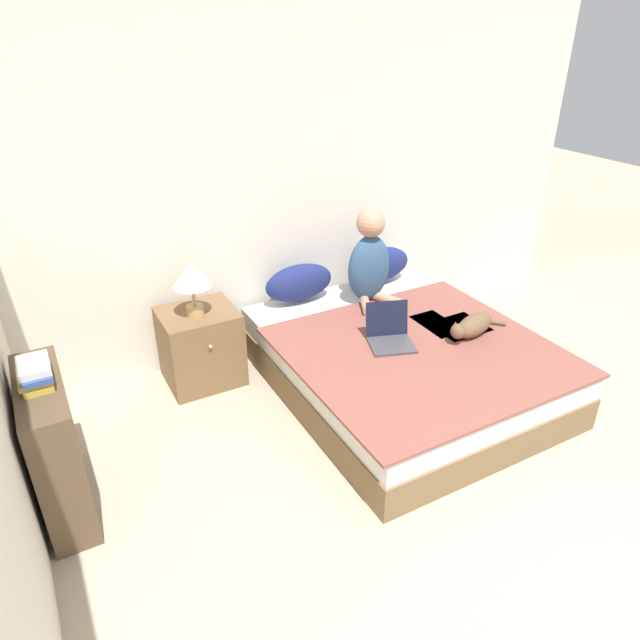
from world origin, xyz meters
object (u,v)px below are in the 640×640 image
object	(u,v)px
person_sitting	(370,261)
table_lamp	(191,278)
pillow_near	(299,283)
laptop_open	(390,335)
book_stack_top	(35,374)
cat_tabby	(473,326)
bookshelf	(55,448)
bed	(402,363)
pillow_far	(379,265)
nightstand	(201,347)

from	to	relation	value
person_sitting	table_lamp	size ratio (longest dim) A/B	1.92
pillow_near	table_lamp	world-z (taller)	table_lamp
laptop_open	book_stack_top	distance (m)	2.17
person_sitting	cat_tabby	xyz separation A→B (m)	(0.33, -0.82, -0.25)
person_sitting	bookshelf	bearing A→B (deg)	-164.33
bed	table_lamp	size ratio (longest dim) A/B	5.26
cat_tabby	table_lamp	world-z (taller)	table_lamp
bed	table_lamp	xyz separation A→B (m)	(-1.24, 0.74, 0.64)
pillow_far	book_stack_top	xyz separation A→B (m)	(-2.64, -0.92, 0.30)
bed	pillow_far	bearing A→B (deg)	67.01
bed	laptop_open	xyz separation A→B (m)	(-0.13, -0.01, 0.27)
laptop_open	table_lamp	distance (m)	1.39
bed	nightstand	distance (m)	1.45
pillow_far	nightstand	distance (m)	1.62
cat_tabby	nightstand	world-z (taller)	cat_tabby
person_sitting	book_stack_top	bearing A→B (deg)	-164.31
bookshelf	pillow_far	bearing A→B (deg)	19.31
cat_tabby	book_stack_top	size ratio (longest dim) A/B	2.28
table_lamp	bookshelf	world-z (taller)	table_lamp
person_sitting	laptop_open	size ratio (longest dim) A/B	1.94
pillow_far	laptop_open	size ratio (longest dim) A/B	1.47
nightstand	bookshelf	xyz separation A→B (m)	(-1.05, -0.83, 0.12)
pillow_far	cat_tabby	xyz separation A→B (m)	(0.05, -1.09, -0.07)
pillow_far	person_sitting	xyz separation A→B (m)	(-0.27, -0.26, 0.18)
pillow_near	table_lamp	distance (m)	0.92
nightstand	table_lamp	world-z (taller)	table_lamp
person_sitting	nightstand	world-z (taller)	person_sitting
bookshelf	nightstand	bearing A→B (deg)	38.26
cat_tabby	book_stack_top	distance (m)	2.72
bed	bookshelf	size ratio (longest dim) A/B	2.51
cat_tabby	bookshelf	xyz separation A→B (m)	(-2.69, 0.16, -0.10)
cat_tabby	nightstand	bearing A→B (deg)	-44.72
bookshelf	book_stack_top	bearing A→B (deg)	2.69
bed	cat_tabby	world-z (taller)	cat_tabby
pillow_far	laptop_open	bearing A→B (deg)	-119.57
laptop_open	table_lamp	xyz separation A→B (m)	(-1.11, 0.75, 0.37)
pillow_far	person_sitting	size ratio (longest dim) A/B	0.76
laptop_open	book_stack_top	xyz separation A→B (m)	(-2.13, -0.04, 0.39)
pillow_far	laptop_open	world-z (taller)	pillow_far
pillow_near	person_sitting	world-z (taller)	person_sitting
pillow_near	laptop_open	xyz separation A→B (m)	(0.24, -0.89, -0.09)
table_lamp	person_sitting	bearing A→B (deg)	-5.21
pillow_far	laptop_open	xyz separation A→B (m)	(-0.50, -0.89, -0.09)
person_sitting	pillow_near	bearing A→B (deg)	151.02
nightstand	bookshelf	world-z (taller)	bookshelf
bed	pillow_far	xyz separation A→B (m)	(0.37, 0.88, 0.36)
table_lamp	book_stack_top	world-z (taller)	table_lamp
laptop_open	nightstand	world-z (taller)	laptop_open
pillow_near	cat_tabby	world-z (taller)	pillow_near
nightstand	table_lamp	size ratio (longest dim) A/B	1.48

